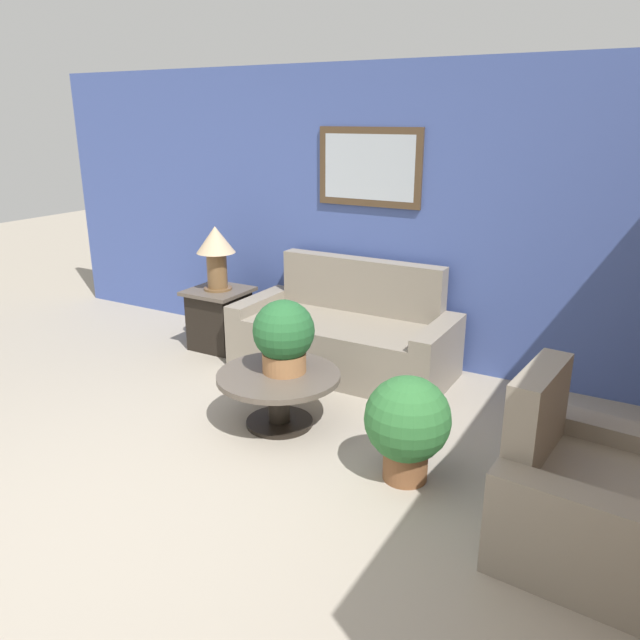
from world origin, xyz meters
The scene contains 9 objects.
ground_plane centered at (0.00, 0.00, 0.00)m, with size 20.00×20.00×0.00m, color gray.
wall_back centered at (0.00, 3.06, 1.31)m, with size 7.56×0.09×2.60m.
couch_main centered at (-0.04, 2.56, 0.30)m, with size 1.92×0.86×0.94m.
armchair centered at (2.21, 1.01, 0.29)m, with size 1.00×1.05×0.94m.
coffee_table centered at (0.03, 1.39, 0.29)m, with size 0.89×0.89×0.40m.
side_table centered at (-1.35, 2.44, 0.30)m, with size 0.54×0.54×0.58m.
table_lamp centered at (-1.35, 2.44, 0.97)m, with size 0.36×0.36×0.60m.
potted_plant_on_table centered at (0.05, 1.44, 0.68)m, with size 0.44×0.44×0.53m.
potted_plant_floor centered at (1.11, 1.17, 0.38)m, with size 0.53×0.53×0.68m.
Camera 1 is at (2.34, -2.04, 2.16)m, focal length 35.00 mm.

